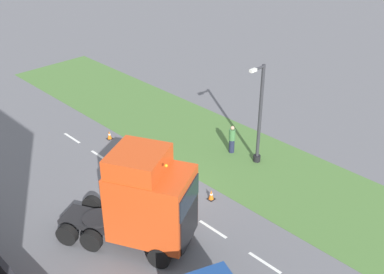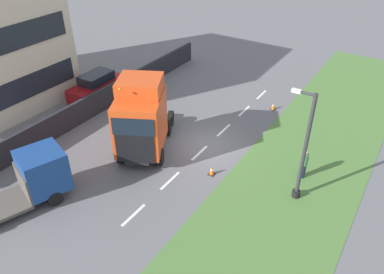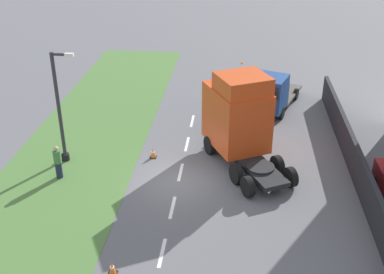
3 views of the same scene
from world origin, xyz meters
name	(u,v)px [view 1 (image 1 of 3)]	position (x,y,z in m)	size (l,w,h in m)	color
ground_plane	(158,194)	(0.00, 0.00, 0.00)	(120.00, 120.00, 0.00)	slate
grass_verge	(232,154)	(-6.00, 0.00, 0.01)	(7.00, 44.00, 0.01)	#4C7538
lane_markings	(150,188)	(0.00, -0.70, 0.00)	(0.16, 17.80, 0.00)	white
lorry_cab	(146,201)	(2.93, 2.75, 2.47)	(5.14, 6.63, 5.08)	black
lamp_post	(259,121)	(-6.40, 1.55, 2.72)	(1.34, 0.43, 6.14)	black
pedestrian	(232,139)	(-6.17, -0.23, 0.90)	(0.39, 0.39, 1.82)	#1E233D
traffic_cone_lead	(109,135)	(-1.72, -6.90, 0.28)	(0.36, 0.36, 0.58)	black
traffic_cone_trailing	(211,195)	(-1.71, 2.33, 0.28)	(0.36, 0.36, 0.58)	black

